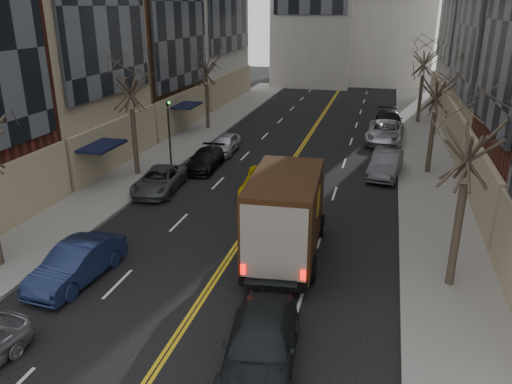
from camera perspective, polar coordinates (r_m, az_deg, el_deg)
sidewalk_left at (r=38.27m, az=-8.83°, el=5.20°), size 4.00×66.00×0.15m
sidewalk_right at (r=35.40m, az=19.10°, el=3.04°), size 4.00×66.00×0.15m
tree_lf_mid at (r=30.77m, az=-14.37°, el=13.50°), size 3.20×3.20×8.91m
tree_lf_far at (r=42.63m, az=-5.78°, el=15.04°), size 3.20×3.20×8.12m
tree_rt_near at (r=18.42m, az=23.69°, el=7.60°), size 3.20×3.20×8.71m
tree_rt_mid at (r=32.19m, az=20.22°, el=12.41°), size 3.20×3.20×8.32m
tree_rt_far at (r=47.03m, az=18.86°, el=15.48°), size 3.20×3.20×9.11m
traffic_signal at (r=32.54m, az=-9.93°, el=7.41°), size 0.29×0.26×4.70m
ups_truck at (r=20.69m, az=3.50°, el=-2.60°), size 3.17×7.11×3.81m
observer_sedan at (r=15.25m, az=0.59°, el=-17.00°), size 2.66×5.35×1.49m
taxi at (r=27.88m, az=0.98°, el=1.01°), size 2.89×5.38×1.44m
pedestrian at (r=26.61m, az=4.50°, el=0.33°), size 0.55×0.71×1.74m
parked_lf_b at (r=20.55m, az=-19.82°, el=-7.66°), size 1.97×4.67×1.50m
parked_lf_c at (r=29.09m, az=-10.99°, el=1.34°), size 2.65×4.94×1.32m
parked_lf_d at (r=32.60m, az=-5.87°, el=3.66°), size 1.97×4.45×1.27m
parked_lf_e at (r=36.19m, az=-3.56°, el=5.53°), size 1.77×4.09×1.37m
parked_rt_a at (r=32.12m, az=14.61°, el=3.10°), size 2.24×4.90×1.56m
parked_rt_b at (r=40.28m, az=14.49°, el=6.66°), size 2.96×6.01×1.64m
parked_rt_c at (r=45.12m, az=14.99°, el=7.96°), size 2.54×5.30×1.49m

